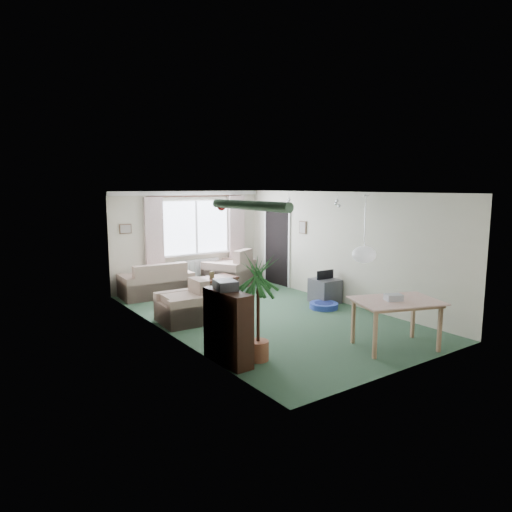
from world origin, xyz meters
TOP-DOWN VIEW (x-y plane):
  - ground at (0.00, 0.00)m, footprint 6.50×6.50m
  - window at (0.20, 3.23)m, footprint 1.80×0.03m
  - curtain_rod at (0.20, 3.15)m, footprint 2.60×0.03m
  - curtain_left at (-0.95, 3.13)m, footprint 0.45×0.08m
  - curtain_right at (1.35, 3.13)m, footprint 0.45×0.08m
  - radiator at (0.20, 3.19)m, footprint 1.20×0.10m
  - doorway at (1.99, 2.20)m, footprint 0.03×0.95m
  - pendant_lamp at (0.20, -2.30)m, footprint 0.36×0.36m
  - tinsel_garland at (-1.92, -2.30)m, footprint 1.60×1.60m
  - bauble_cluster_a at (1.30, 0.90)m, footprint 0.20×0.20m
  - bauble_cluster_b at (1.60, -0.30)m, footprint 0.20×0.20m
  - wall_picture_back at (-1.60, 3.23)m, footprint 0.28×0.03m
  - wall_picture_right at (1.98, 1.20)m, footprint 0.03×0.24m
  - sofa at (-1.10, 2.75)m, footprint 1.63×0.93m
  - armchair_corner at (0.86, 2.73)m, footprint 1.41×1.39m
  - armchair_left at (-1.50, 0.51)m, footprint 0.89×0.93m
  - coffee_table at (-0.08, 1.87)m, footprint 1.07×0.65m
  - photo_frame at (-0.16, 1.80)m, footprint 0.12×0.03m
  - bookshelf at (-1.84, -1.64)m, footprint 0.33×0.88m
  - hifi_box at (-1.83, -1.56)m, footprint 0.35×0.40m
  - houseplant at (-1.43, -1.80)m, footprint 0.85×0.85m
  - dining_table at (0.64, -2.60)m, footprint 1.39×1.16m
  - gift_box at (0.57, -2.59)m, footprint 0.30×0.27m
  - tv_cube at (1.70, 0.11)m, footprint 0.55×0.60m
  - pet_bed at (1.33, -0.26)m, footprint 0.75×0.75m

SIDE VIEW (x-z plane):
  - ground at x=0.00m, z-range 0.00..0.00m
  - pet_bed at x=1.33m, z-range 0.00..0.12m
  - coffee_table at x=-0.08m, z-range 0.00..0.46m
  - tv_cube at x=1.70m, z-range 0.00..0.52m
  - dining_table at x=0.64m, z-range 0.00..0.75m
  - armchair_left at x=-1.50m, z-range 0.00..0.79m
  - sofa at x=-1.10m, z-range 0.00..0.79m
  - radiator at x=0.20m, z-range 0.12..0.68m
  - armchair_corner at x=0.86m, z-range 0.00..0.95m
  - bookshelf at x=-1.84m, z-range 0.00..1.06m
  - photo_frame at x=-0.16m, z-range 0.46..0.62m
  - houseplant at x=-1.43m, z-range 0.00..1.56m
  - gift_box at x=0.57m, z-range 0.75..0.87m
  - doorway at x=1.99m, z-range 0.00..2.00m
  - hifi_box at x=-1.83m, z-range 1.06..1.20m
  - curtain_left at x=-0.95m, z-range 0.27..2.27m
  - curtain_right at x=1.35m, z-range 0.27..2.27m
  - pendant_lamp at x=0.20m, z-range 1.30..1.66m
  - window at x=0.20m, z-range 0.85..2.15m
  - wall_picture_back at x=-1.60m, z-range 1.44..1.66m
  - wall_picture_right at x=1.98m, z-range 1.40..1.70m
  - bauble_cluster_a at x=1.30m, z-range 2.12..2.32m
  - bauble_cluster_b at x=1.60m, z-range 2.12..2.32m
  - curtain_rod at x=0.20m, z-range 2.25..2.29m
  - tinsel_garland at x=-1.92m, z-range 2.22..2.34m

